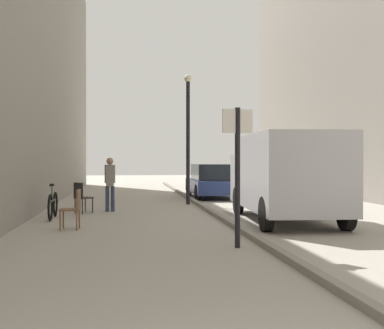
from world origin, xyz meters
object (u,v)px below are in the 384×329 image
(lamp_post, at_px, (188,130))
(cafe_chair_by_doorway, at_px, (74,206))
(pedestrian_main_foreground, at_px, (110,180))
(delivery_van, at_px, (285,175))
(parked_car, at_px, (212,181))
(cafe_chair_near_window, at_px, (81,195))
(bicycle_leaning, at_px, (53,205))
(street_sign_post, at_px, (237,165))

(lamp_post, bearing_deg, cafe_chair_by_doorway, -118.86)
(pedestrian_main_foreground, height_order, cafe_chair_by_doorway, pedestrian_main_foreground)
(delivery_van, bearing_deg, pedestrian_main_foreground, 149.37)
(pedestrian_main_foreground, distance_m, parked_car, 6.85)
(pedestrian_main_foreground, height_order, delivery_van, delivery_van)
(pedestrian_main_foreground, bearing_deg, parked_car, 59.95)
(lamp_post, bearing_deg, pedestrian_main_foreground, -141.23)
(delivery_van, height_order, cafe_chair_near_window, delivery_van)
(delivery_van, bearing_deg, lamp_post, 113.11)
(bicycle_leaning, bearing_deg, delivery_van, -12.97)
(lamp_post, height_order, cafe_chair_by_doorway, lamp_post)
(parked_car, bearing_deg, bicycle_leaning, -128.42)
(pedestrian_main_foreground, relative_size, parked_car, 0.41)
(bicycle_leaning, distance_m, cafe_chair_near_window, 1.53)
(cafe_chair_near_window, bearing_deg, delivery_van, 23.77)
(pedestrian_main_foreground, xyz_separation_m, bicycle_leaning, (-1.51, -1.80, -0.60))
(cafe_chair_by_doorway, bearing_deg, bicycle_leaning, 23.18)
(pedestrian_main_foreground, height_order, street_sign_post, street_sign_post)
(delivery_van, bearing_deg, cafe_chair_near_window, 157.05)
(pedestrian_main_foreground, height_order, lamp_post, lamp_post)
(lamp_post, distance_m, cafe_chair_by_doorway, 7.51)
(pedestrian_main_foreground, distance_m, cafe_chair_near_window, 1.04)
(cafe_chair_by_doorway, bearing_deg, delivery_van, -76.19)
(lamp_post, bearing_deg, delivery_van, -70.11)
(cafe_chair_near_window, bearing_deg, street_sign_post, -12.50)
(pedestrian_main_foreground, height_order, bicycle_leaning, pedestrian_main_foreground)
(lamp_post, height_order, bicycle_leaning, lamp_post)
(pedestrian_main_foreground, distance_m, cafe_chair_by_doorway, 4.17)
(pedestrian_main_foreground, xyz_separation_m, cafe_chair_near_window, (-0.85, -0.43, -0.44))
(pedestrian_main_foreground, relative_size, cafe_chair_by_doorway, 1.81)
(parked_car, bearing_deg, lamp_post, -114.25)
(cafe_chair_near_window, bearing_deg, parked_car, 99.14)
(parked_car, xyz_separation_m, street_sign_post, (-1.64, -12.36, 0.83))
(street_sign_post, relative_size, bicycle_leaning, 1.47)
(cafe_chair_by_doorway, bearing_deg, parked_car, -23.26)
(pedestrian_main_foreground, bearing_deg, street_sign_post, -62.11)
(bicycle_leaning, distance_m, cafe_chair_by_doorway, 2.43)
(pedestrian_main_foreground, xyz_separation_m, lamp_post, (2.76, 2.22, 1.74))
(pedestrian_main_foreground, distance_m, delivery_van, 5.67)
(parked_car, bearing_deg, cafe_chair_near_window, -130.90)
(pedestrian_main_foreground, xyz_separation_m, delivery_van, (4.70, -3.15, 0.25))
(delivery_van, relative_size, lamp_post, 1.17)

